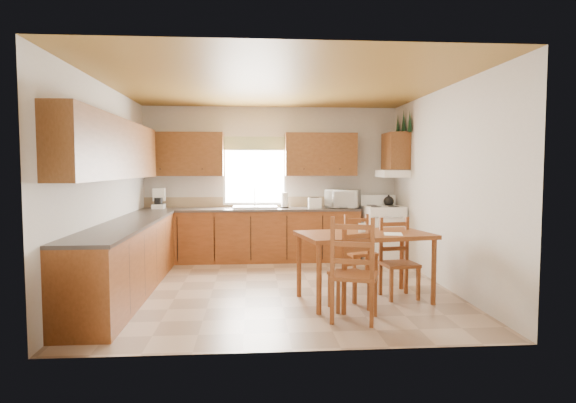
{
  "coord_description": "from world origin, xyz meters",
  "views": [
    {
      "loc": [
        -0.35,
        -6.37,
        1.62
      ],
      "look_at": [
        0.15,
        0.3,
        1.15
      ],
      "focal_mm": 30.0,
      "sensor_mm": 36.0,
      "label": 1
    }
  ],
  "objects": [
    {
      "name": "wall_back",
      "position": [
        0.0,
        2.25,
        1.35
      ],
      "size": [
        4.5,
        4.5,
        0.0
      ],
      "primitive_type": "plane",
      "color": "beige",
      "rests_on": "floor"
    },
    {
      "name": "stove",
      "position": [
        1.88,
        1.69,
        0.47
      ],
      "size": [
        0.68,
        0.7,
        0.95
      ],
      "primitive_type": "cube",
      "rotation": [
        0.0,
        0.0,
        0.07
      ],
      "color": "white",
      "rests_on": "floor"
    },
    {
      "name": "lower_cab_back",
      "position": [
        -0.38,
        1.95,
        0.44
      ],
      "size": [
        3.75,
        0.6,
        0.88
      ],
      "primitive_type": "cube",
      "color": "brown",
      "rests_on": "floor"
    },
    {
      "name": "table_card",
      "position": [
        0.99,
        -0.62,
        0.89
      ],
      "size": [
        0.09,
        0.04,
        0.11
      ],
      "primitive_type": "cube",
      "rotation": [
        0.0,
        0.0,
        0.22
      ],
      "color": "white",
      "rests_on": "dining_table"
    },
    {
      "name": "pine_decal_c",
      "position": [
        2.21,
        1.97,
        2.38
      ],
      "size": [
        0.22,
        0.22,
        0.36
      ],
      "primitive_type": "cone",
      "color": "black",
      "rests_on": "wall_right"
    },
    {
      "name": "wall_front",
      "position": [
        0.0,
        -2.25,
        1.35
      ],
      "size": [
        4.5,
        4.5,
        0.0
      ],
      "primitive_type": "plane",
      "color": "beige",
      "rests_on": "floor"
    },
    {
      "name": "window_pane",
      "position": [
        -0.3,
        2.21,
        1.55
      ],
      "size": [
        1.05,
        0.01,
        1.1
      ],
      "primitive_type": "cube",
      "color": "white",
      "rests_on": "wall_back"
    },
    {
      "name": "paper_towel",
      "position": [
        0.21,
        1.97,
        1.05
      ],
      "size": [
        0.15,
        0.15,
        0.27
      ],
      "primitive_type": "cylinder",
      "rotation": [
        0.0,
        0.0,
        -0.39
      ],
      "color": "white",
      "rests_on": "counter_back"
    },
    {
      "name": "wall_right",
      "position": [
        2.25,
        0.0,
        1.35
      ],
      "size": [
        4.5,
        4.5,
        0.0
      ],
      "primitive_type": "plane",
      "color": "beige",
      "rests_on": "floor"
    },
    {
      "name": "window_valance",
      "position": [
        -0.3,
        2.19,
        2.05
      ],
      "size": [
        1.19,
        0.01,
        0.24
      ],
      "primitive_type": "cube",
      "color": "#51773B",
      "rests_on": "wall_back"
    },
    {
      "name": "toaster",
      "position": [
        0.74,
        1.9,
        1.01
      ],
      "size": [
        0.22,
        0.14,
        0.18
      ],
      "primitive_type": "cube",
      "rotation": [
        0.0,
        0.0,
        0.02
      ],
      "color": "white",
      "rests_on": "counter_back"
    },
    {
      "name": "upper_cab_back_left",
      "position": [
        -1.55,
        2.08,
        1.85
      ],
      "size": [
        1.41,
        0.33,
        0.75
      ],
      "primitive_type": "cube",
      "color": "brown",
      "rests_on": "wall_back"
    },
    {
      "name": "chair_far_left",
      "position": [
        1.19,
        0.33,
        0.47
      ],
      "size": [
        0.46,
        0.44,
        0.93
      ],
      "primitive_type": "cube",
      "rotation": [
        0.0,
        0.0,
        0.2
      ],
      "color": "brown",
      "rests_on": "floor"
    },
    {
      "name": "chair_near_right",
      "position": [
        0.76,
        -1.01,
        0.47
      ],
      "size": [
        0.5,
        0.49,
        0.94
      ],
      "primitive_type": "cube",
      "rotation": [
        0.0,
        0.0,
        3.48
      ],
      "color": "brown",
      "rests_on": "floor"
    },
    {
      "name": "upper_cab_back_right",
      "position": [
        0.86,
        2.08,
        1.85
      ],
      "size": [
        1.25,
        0.33,
        0.75
      ],
      "primitive_type": "cube",
      "color": "brown",
      "rests_on": "wall_back"
    },
    {
      "name": "lower_cab_left",
      "position": [
        -1.95,
        -0.15,
        0.44
      ],
      "size": [
        0.6,
        3.6,
        0.88
      ],
      "primitive_type": "cube",
      "color": "brown",
      "rests_on": "floor"
    },
    {
      "name": "ceiling",
      "position": [
        0.0,
        0.0,
        2.7
      ],
      "size": [
        4.5,
        4.5,
        0.0
      ],
      "primitive_type": "plane",
      "color": "olive",
      "rests_on": "floor"
    },
    {
      "name": "window_frame",
      "position": [
        -0.3,
        2.22,
        1.55
      ],
      "size": [
        1.13,
        0.02,
        1.18
      ],
      "primitive_type": "cube",
      "color": "white",
      "rests_on": "wall_back"
    },
    {
      "name": "wall_left",
      "position": [
        -2.25,
        0.0,
        1.35
      ],
      "size": [
        4.5,
        4.5,
        0.0
      ],
      "primitive_type": "plane",
      "color": "beige",
      "rests_on": "floor"
    },
    {
      "name": "dining_table",
      "position": [
        1.01,
        -0.67,
        0.42
      ],
      "size": [
        1.69,
        1.17,
        0.83
      ],
      "primitive_type": "cube",
      "rotation": [
        0.0,
        0.0,
        0.19
      ],
      "color": "brown",
      "rests_on": "floor"
    },
    {
      "name": "coffeemaker",
      "position": [
        -1.95,
        1.98,
        1.1
      ],
      "size": [
        0.28,
        0.31,
        0.36
      ],
      "primitive_type": "cube",
      "rotation": [
        0.0,
        0.0,
        0.31
      ],
      "color": "white",
      "rests_on": "counter_back"
    },
    {
      "name": "upper_cab_stove",
      "position": [
        2.08,
        1.65,
        1.9
      ],
      "size": [
        0.33,
        0.62,
        0.62
      ],
      "primitive_type": "cube",
      "color": "brown",
      "rests_on": "wall_right"
    },
    {
      "name": "pine_decal_a",
      "position": [
        2.21,
        1.33,
        2.38
      ],
      "size": [
        0.22,
        0.22,
        0.36
      ],
      "primitive_type": "cone",
      "color": "black",
      "rests_on": "wall_right"
    },
    {
      "name": "sink_basin",
      "position": [
        -0.3,
        1.95,
        0.94
      ],
      "size": [
        0.75,
        0.45,
        0.04
      ],
      "primitive_type": "cube",
      "color": "silver",
      "rests_on": "counter_back"
    },
    {
      "name": "floor",
      "position": [
        0.0,
        0.0,
        0.0
      ],
      "size": [
        4.5,
        4.5,
        0.0
      ],
      "primitive_type": "plane",
      "color": "tan",
      "rests_on": "ground"
    },
    {
      "name": "table_paper",
      "position": [
        1.33,
        -0.79,
        0.83
      ],
      "size": [
        0.27,
        0.32,
        0.0
      ],
      "primitive_type": "cube",
      "rotation": [
        0.0,
        0.0,
        -0.24
      ],
      "color": "white",
      "rests_on": "dining_table"
    },
    {
      "name": "backsplash",
      "position": [
        -0.38,
        2.24,
        1.01
      ],
      "size": [
        3.75,
        0.01,
        0.18
      ],
      "primitive_type": "cube",
      "color": "#98805D",
      "rests_on": "counter_back"
    },
    {
      "name": "chair_far_right",
      "position": [
        1.47,
        -0.58,
        0.49
      ],
      "size": [
        0.46,
        0.44,
        0.98
      ],
      "primitive_type": "cube",
      "rotation": [
        0.0,
        0.0,
        0.13
      ],
      "color": "brown",
      "rests_on": "floor"
    },
    {
      "name": "chair_near_left",
      "position": [
        0.73,
        -1.42,
        0.56
      ],
      "size": [
        0.59,
        0.58,
        1.11
      ],
      "primitive_type": "cube",
      "rotation": [
        0.0,
        0.0,
        2.8
      ],
      "color": "brown",
      "rests_on": "floor"
    },
    {
      "name": "upper_cab_left",
      "position": [
        -2.08,
        -0.15,
        1.85
      ],
      "size": [
        0.33,
        3.6,
        0.75
      ],
      "primitive_type": "cube",
      "color": "brown",
      "rests_on": "wall_left"
    },
    {
      "name": "microwave",
      "position": [
        1.23,
        1.92,
        1.08
      ],
      "size": [
        0.63,
        0.55,
        0.32
      ],
      "primitive_type": "imported",
      "rotation": [
        0.0,
        0.0,
        -0.37
      ],
      "color": "white",
      "rests_on": "counter_back"
    },
    {
      "name": "pine_decal_b",
      "position": [
        2.21,
        1.65,
        2.42
      ],
      "size": [
        0.22,
        0.22,
        0.36
      ],
      "primitive_type": "cone",
      "color": "black",
      "rests_on": "wall_right"
    },
    {
      "name": "counter_back",
      "position": [
        -0.38,
        1.95,
        0.9
      ],
      "size": [
        3.75,
        0.63,
        0.04
      ],
      "primitive_type": "cube",
      "color": "#433A35",
      "rests_on": "lower_cab_back"
    },
    {
      "name": "range_hood",
      "position": [
        2.03,
        1.65,
        1.52
      ],
      "size": [
        0.44,
        0.62,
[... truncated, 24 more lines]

